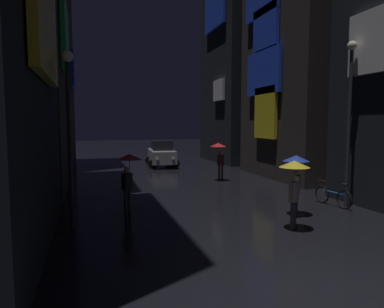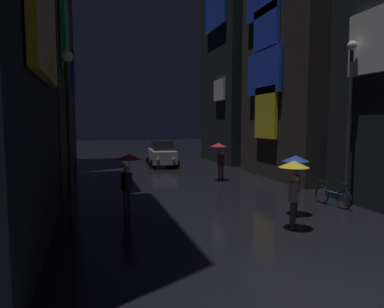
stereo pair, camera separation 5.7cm
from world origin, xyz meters
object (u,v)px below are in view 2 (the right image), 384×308
Objects in this scene: pedestrian_foreground_left_red at (128,167)px; pedestrian_far_right_blue at (296,169)px; streetlamp_left_near at (69,118)px; pedestrian_midstreet_centre_yellow at (294,175)px; streetlamp_right_near at (350,106)px; bicycle_parked_at_storefront at (333,196)px; pedestrian_near_crossing_red at (219,151)px; car_distant at (162,154)px.

pedestrian_foreground_left_red is 1.00× the size of pedestrian_far_right_blue.
pedestrian_far_right_blue is 0.39× the size of streetlamp_left_near.
pedestrian_midstreet_centre_yellow is (-0.93, -1.29, 0.00)m from pedestrian_far_right_blue.
bicycle_parked_at_storefront is at bearing 148.80° from streetlamp_right_near.
pedestrian_near_crossing_red is 7.50m from car_distant.
streetlamp_left_near reaches higher than pedestrian_near_crossing_red.
pedestrian_foreground_left_red and pedestrian_midstreet_centre_yellow have the same top height.
streetlamp_left_near is (-7.47, -6.69, 1.71)m from pedestrian_near_crossing_red.
pedestrian_foreground_left_red is 2.86m from streetlamp_left_near.
streetlamp_right_near is (3.61, 1.92, 2.18)m from pedestrian_midstreet_centre_yellow.
pedestrian_near_crossing_red is 0.50× the size of car_distant.
pedestrian_far_right_blue is (5.43, -2.22, 0.00)m from pedestrian_foreground_left_red.
streetlamp_left_near is (-1.89, -1.29, 1.71)m from pedestrian_foreground_left_red.
bicycle_parked_at_storefront is at bearing -74.53° from car_distant.
pedestrian_near_crossing_red is at bearing 107.54° from bicycle_parked_at_storefront.
pedestrian_foreground_left_red is 0.34× the size of streetlamp_right_near.
pedestrian_foreground_left_red is 5.86m from pedestrian_far_right_blue.
bicycle_parked_at_storefront is 14.53m from car_distant.
car_distant reaches higher than bicycle_parked_at_storefront.
car_distant is at bearing 73.13° from pedestrian_foreground_left_red.
bicycle_parked_at_storefront is at bearing 20.92° from pedestrian_far_right_blue.
streetlamp_left_near is (-9.60, 0.05, 2.99)m from bicycle_parked_at_storefront.
streetlamp_right_near reaches higher than car_distant.
streetlamp_left_near reaches higher than pedestrian_far_right_blue.
pedestrian_foreground_left_red is 1.00× the size of pedestrian_midstreet_centre_yellow.
streetlamp_right_near reaches higher than pedestrian_far_right_blue.
bicycle_parked_at_storefront is 3.49m from streetlamp_right_near.
streetlamp_right_near reaches higher than pedestrian_midstreet_centre_yellow.
car_distant is (-1.59, 14.87, -0.74)m from pedestrian_far_right_blue.
streetlamp_left_near is at bearing 178.31° from streetlamp_right_near.
streetlamp_left_near reaches higher than car_distant.
pedestrian_foreground_left_red is 1.17× the size of bicycle_parked_at_storefront.
pedestrian_far_right_blue is (-0.15, -7.61, 0.00)m from pedestrian_near_crossing_red.
pedestrian_foreground_left_red is at bearing 142.04° from pedestrian_midstreet_centre_yellow.
streetlamp_right_near is (0.40, -0.24, 3.46)m from bicycle_parked_at_storefront.
pedestrian_midstreet_centre_yellow is 0.50× the size of car_distant.
pedestrian_midstreet_centre_yellow is 4.08m from bicycle_parked_at_storefront.
streetlamp_right_near is at bearing -70.09° from pedestrian_near_crossing_red.
car_distant is 15.27m from streetlamp_left_near.
bicycle_parked_at_storefront is (3.21, 2.17, -1.28)m from pedestrian_midstreet_centre_yellow.
pedestrian_midstreet_centre_yellow is (-1.08, -8.91, 0.00)m from pedestrian_near_crossing_red.
pedestrian_near_crossing_red is 1.00× the size of pedestrian_foreground_left_red.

